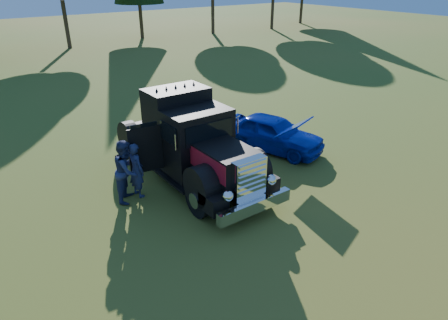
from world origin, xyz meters
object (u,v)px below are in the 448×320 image
(spectator_far, at_px, (127,171))
(spectator_near, at_px, (136,170))
(hotrod_coupe, at_px, (273,133))
(diamond_t_truck, at_px, (191,145))

(spectator_far, bearing_deg, spectator_near, -44.42)
(hotrod_coupe, distance_m, spectator_near, 5.92)
(spectator_near, bearing_deg, hotrod_coupe, -95.56)
(spectator_far, bearing_deg, hotrod_coupe, -49.12)
(hotrod_coupe, xyz_separation_m, spectator_near, (-5.91, -0.18, 0.19))
(diamond_t_truck, relative_size, spectator_near, 3.99)
(spectator_near, bearing_deg, diamond_t_truck, -98.89)
(hotrod_coupe, distance_m, spectator_far, 6.25)
(diamond_t_truck, xyz_separation_m, spectator_near, (-1.99, 0.06, -0.38))
(diamond_t_truck, distance_m, hotrod_coupe, 3.96)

